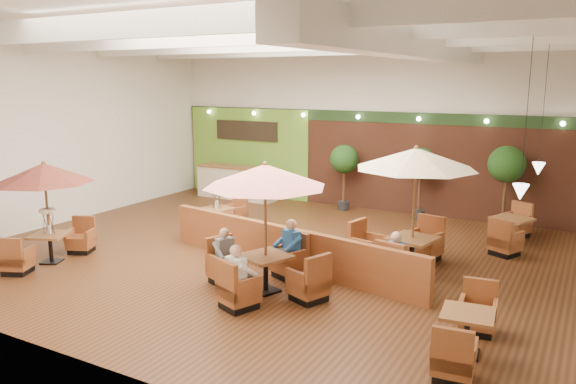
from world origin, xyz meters
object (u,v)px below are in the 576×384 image
Objects in this scene: topiary_1 at (421,166)px; topiary_0 at (344,162)px; table_0 at (45,186)px; table_3 at (217,215)px; booth_divider at (286,248)px; diner_4 at (397,254)px; service_counter at (236,182)px; table_1 at (265,204)px; diner_0 at (238,270)px; table_5 at (511,232)px; table_4 at (467,334)px; diner_2 at (226,250)px; diner_3 at (397,254)px; topiary_2 at (506,167)px; diner_1 at (289,243)px; table_2 at (412,183)px.

topiary_0 is at bearing 180.00° from topiary_1.
table_3 is at bearing 41.89° from table_0.
diner_4 is (2.58, 0.05, 0.24)m from booth_divider.
service_counter is 1.24× the size of table_3.
table_1 reaches higher than diner_0.
table_5 is at bearing 76.42° from diner_0.
table_5 is (-0.26, 6.57, 0.02)m from table_4.
topiary_1 reaches higher than diner_4.
topiary_1 is (-3.16, 8.21, 1.31)m from table_4.
diner_2 is (-0.98, 0.00, -1.08)m from table_1.
topiary_0 is at bearing 118.63° from table_4.
table_0 is 9.19m from topiary_0.
diner_4 is (-1.87, 2.19, 0.40)m from table_4.
table_1 reaches higher than diner_3.
booth_divider is 2.60m from diner_3.
topiary_2 is (6.99, 4.26, 1.31)m from table_3.
service_counter is 9.31m from table_1.
topiary_1 is at bearing 105.00° from table_4.
diner_1 is 1.15× the size of diner_4.
topiary_2 reaches higher than diner_0.
table_2 is at bearing -0.14° from table_0.
table_5 is 3.67× the size of diner_2.
table_3 is at bearing 146.75° from table_4.
table_3 is at bearing -136.81° from topiary_1.
diner_0 is 3.32m from diner_4.
topiary_0 is 7.17m from diner_3.
diner_2 is at bearing -140.77° from diner_3.
table_2 reaches higher than diner_0.
diner_4 is at bearing 54.33° from table_1.
topiary_0 is at bearing -47.36° from diner_1.
table_4 is at bearing -55.30° from topiary_0.
diner_3 is at bearing 54.33° from table_1.
table_2 is 2.95m from diner_1.
topiary_1 is 6.63m from diner_1.
service_counter is 8.66m from diner_2.
table_5 is (3.86, 5.84, -1.46)m from table_1.
diner_3 reaches higher than diner_4.
booth_divider is 9.31× the size of diner_3.
table_2 is at bearing -92.02° from table_5.
table_0 reaches higher than table_3.
table_1 reaches higher than diner_2.
service_counter is 9.30m from table_2.
diner_3 is at bearing -36.25° from service_counter.
service_counter is at bearing -121.95° from diner_2.
diner_1 reaches higher than service_counter.
topiary_2 is at bearing 92.09° from diner_4.
diner_2 is (-3.15, -2.51, -1.31)m from table_2.
table_2 is at bearing 114.88° from table_4.
table_0 is at bearing 48.19° from diner_1.
table_0 is (-5.05, -2.29, 1.34)m from booth_divider.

